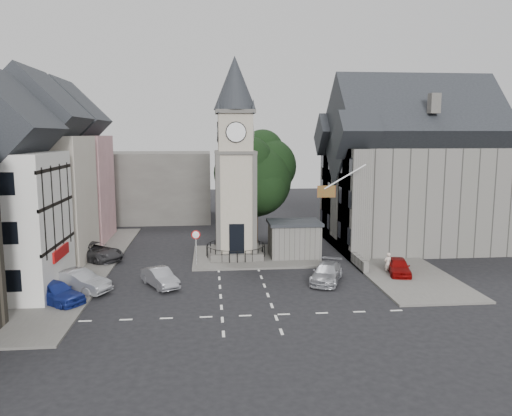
{
  "coord_description": "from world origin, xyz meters",
  "views": [
    {
      "loc": [
        -2.12,
        -32.36,
        10.14
      ],
      "look_at": [
        1.4,
        5.0,
        4.58
      ],
      "focal_mm": 35.0,
      "sensor_mm": 36.0,
      "label": 1
    }
  ],
  "objects": [
    {
      "name": "ground",
      "position": [
        0.0,
        0.0,
        0.0
      ],
      "size": [
        120.0,
        120.0,
        0.0
      ],
      "primitive_type": "plane",
      "color": "black",
      "rests_on": "ground"
    },
    {
      "name": "pavement_west",
      "position": [
        -12.5,
        6.0,
        0.07
      ],
      "size": [
        6.0,
        30.0,
        0.14
      ],
      "primitive_type": "cube",
      "color": "#595651",
      "rests_on": "ground"
    },
    {
      "name": "pavement_east",
      "position": [
        12.0,
        8.0,
        0.07
      ],
      "size": [
        6.0,
        26.0,
        0.14
      ],
      "primitive_type": "cube",
      "color": "#595651",
      "rests_on": "ground"
    },
    {
      "name": "central_island",
      "position": [
        1.5,
        8.0,
        0.08
      ],
      "size": [
        10.0,
        8.0,
        0.16
      ],
      "primitive_type": "cube",
      "color": "#595651",
      "rests_on": "ground"
    },
    {
      "name": "road_markings",
      "position": [
        0.0,
        -5.5,
        0.01
      ],
      "size": [
        20.0,
        8.0,
        0.01
      ],
      "primitive_type": "cube",
      "color": "silver",
      "rests_on": "ground"
    },
    {
      "name": "clock_tower",
      "position": [
        0.0,
        7.99,
        8.12
      ],
      "size": [
        4.86,
        4.86,
        16.25
      ],
      "color": "#4C4944",
      "rests_on": "ground"
    },
    {
      "name": "stone_shelter",
      "position": [
        4.8,
        7.5,
        1.55
      ],
      "size": [
        4.3,
        3.3,
        3.08
      ],
      "color": "#64635C",
      "rests_on": "ground"
    },
    {
      "name": "town_tree",
      "position": [
        2.0,
        13.0,
        6.97
      ],
      "size": [
        7.2,
        7.2,
        10.8
      ],
      "color": "black",
      "rests_on": "ground"
    },
    {
      "name": "warning_sign_post",
      "position": [
        -3.2,
        5.43,
        2.03
      ],
      "size": [
        0.7,
        0.19,
        2.85
      ],
      "color": "black",
      "rests_on": "ground"
    },
    {
      "name": "terrace_pink",
      "position": [
        -15.5,
        16.0,
        6.58
      ],
      "size": [
        8.1,
        7.6,
        12.8
      ],
      "color": "tan",
      "rests_on": "ground"
    },
    {
      "name": "terrace_cream",
      "position": [
        -15.5,
        8.0,
        6.58
      ],
      "size": [
        8.1,
        7.6,
        12.8
      ],
      "color": "beige",
      "rests_on": "ground"
    },
    {
      "name": "backdrop_west",
      "position": [
        -12.0,
        28.0,
        4.0
      ],
      "size": [
        20.0,
        10.0,
        8.0
      ],
      "primitive_type": "cube",
      "color": "#4C4944",
      "rests_on": "ground"
    },
    {
      "name": "east_building",
      "position": [
        15.59,
        11.0,
        6.26
      ],
      "size": [
        14.4,
        11.4,
        12.6
      ],
      "color": "#64635C",
      "rests_on": "ground"
    },
    {
      "name": "east_boundary_wall",
      "position": [
        9.2,
        10.0,
        0.45
      ],
      "size": [
        0.4,
        16.0,
        0.9
      ],
      "primitive_type": "cube",
      "color": "#64635C",
      "rests_on": "ground"
    },
    {
      "name": "flagpole",
      "position": [
        8.0,
        4.0,
        7.0
      ],
      "size": [
        3.68,
        0.1,
        2.74
      ],
      "color": "white",
      "rests_on": "ground"
    },
    {
      "name": "car_west_blue",
      "position": [
        -11.5,
        -2.38,
        0.72
      ],
      "size": [
        4.38,
        3.87,
        1.43
      ],
      "primitive_type": "imported",
      "rotation": [
        0.0,
        0.0,
        0.93
      ],
      "color": "navy",
      "rests_on": "ground"
    },
    {
      "name": "car_west_silver",
      "position": [
        -10.64,
        -0.29,
        0.73
      ],
      "size": [
        4.65,
        3.45,
        1.46
      ],
      "primitive_type": "imported",
      "rotation": [
        0.0,
        0.0,
        1.08
      ],
      "color": "gray",
      "rests_on": "ground"
    },
    {
      "name": "car_west_grey",
      "position": [
        -11.5,
        8.0,
        0.74
      ],
      "size": [
        5.72,
        5.16,
        1.48
      ],
      "primitive_type": "imported",
      "rotation": [
        0.0,
        0.0,
        0.93
      ],
      "color": "#2F2E31",
      "rests_on": "ground"
    },
    {
      "name": "car_island_silver",
      "position": [
        -5.5,
        0.5,
        0.62
      ],
      "size": [
        3.0,
        3.94,
        1.24
      ],
      "primitive_type": "imported",
      "rotation": [
        0.0,
        0.0,
        0.51
      ],
      "color": "gray",
      "rests_on": "ground"
    },
    {
      "name": "car_island_east",
      "position": [
        5.91,
        0.5,
        0.64
      ],
      "size": [
        3.37,
        4.78,
        1.28
      ],
      "primitive_type": "imported",
      "rotation": [
        0.0,
        0.0,
        -0.4
      ],
      "color": "#A3A4AB",
      "rests_on": "ground"
    },
    {
      "name": "car_east_red",
      "position": [
        11.5,
        1.72,
        0.63
      ],
      "size": [
        2.22,
        3.9,
        1.25
      ],
      "primitive_type": "imported",
      "rotation": [
        0.0,
        0.0,
        -0.21
      ],
      "color": "#810707",
      "rests_on": "ground"
    },
    {
      "name": "pedestrian",
      "position": [
        10.81,
        2.0,
        0.8
      ],
      "size": [
        0.64,
        0.48,
        1.6
      ],
      "primitive_type": "imported",
      "rotation": [
        0.0,
        0.0,
        3.33
      ],
      "color": "beige",
      "rests_on": "ground"
    }
  ]
}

